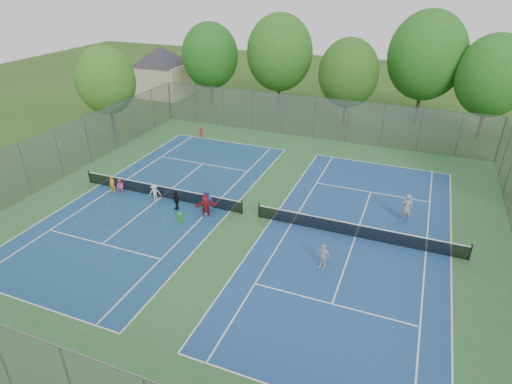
% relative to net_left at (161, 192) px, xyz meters
% --- Properties ---
extents(ground, '(120.00, 120.00, 0.00)m').
position_rel_net_left_xyz_m(ground, '(7.00, 0.00, -0.46)').
color(ground, '#2A4D18').
rests_on(ground, ground).
extents(court_pad, '(32.00, 32.00, 0.01)m').
position_rel_net_left_xyz_m(court_pad, '(7.00, 0.00, -0.45)').
color(court_pad, '#2F6333').
rests_on(court_pad, ground).
extents(court_left, '(10.97, 23.77, 0.01)m').
position_rel_net_left_xyz_m(court_left, '(0.00, 0.00, -0.44)').
color(court_left, navy).
rests_on(court_left, court_pad).
extents(court_right, '(10.97, 23.77, 0.01)m').
position_rel_net_left_xyz_m(court_right, '(14.00, 0.00, -0.44)').
color(court_right, navy).
rests_on(court_right, court_pad).
extents(net_left, '(12.87, 0.10, 0.91)m').
position_rel_net_left_xyz_m(net_left, '(0.00, 0.00, 0.00)').
color(net_left, black).
rests_on(net_left, ground).
extents(net_right, '(12.87, 0.10, 0.91)m').
position_rel_net_left_xyz_m(net_right, '(14.00, 0.00, 0.00)').
color(net_right, black).
rests_on(net_right, ground).
extents(fence_north, '(32.00, 0.10, 4.00)m').
position_rel_net_left_xyz_m(fence_north, '(7.00, 16.00, 1.54)').
color(fence_north, gray).
rests_on(fence_north, ground).
extents(fence_west, '(0.10, 32.00, 4.00)m').
position_rel_net_left_xyz_m(fence_west, '(-9.00, 0.00, 1.54)').
color(fence_west, gray).
rests_on(fence_west, ground).
extents(house, '(11.03, 11.03, 7.30)m').
position_rel_net_left_xyz_m(house, '(-15.00, 24.00, 3.76)').
color(house, '#B7A88C').
rests_on(house, ground).
extents(tree_nw, '(6.40, 6.40, 9.58)m').
position_rel_net_left_xyz_m(tree_nw, '(-7.00, 22.00, 5.44)').
color(tree_nw, '#443326').
rests_on(tree_nw, ground).
extents(tree_nl, '(7.20, 7.20, 10.69)m').
position_rel_net_left_xyz_m(tree_nl, '(1.00, 23.00, 6.09)').
color(tree_nl, '#443326').
rests_on(tree_nl, ground).
extents(tree_nc, '(6.00, 6.00, 8.85)m').
position_rel_net_left_xyz_m(tree_nc, '(9.00, 21.00, 4.94)').
color(tree_nc, '#443326').
rests_on(tree_nc, ground).
extents(tree_nr, '(7.60, 7.60, 11.42)m').
position_rel_net_left_xyz_m(tree_nr, '(16.00, 24.00, 6.59)').
color(tree_nr, '#443326').
rests_on(tree_nr, ground).
extents(tree_ne, '(6.60, 6.60, 9.77)m').
position_rel_net_left_xyz_m(tree_ne, '(22.00, 22.00, 5.51)').
color(tree_ne, '#443326').
rests_on(tree_ne, ground).
extents(tree_side_w, '(5.60, 5.60, 8.47)m').
position_rel_net_left_xyz_m(tree_side_w, '(-12.00, 10.00, 4.79)').
color(tree_side_w, '#443326').
rests_on(tree_side_w, ground).
extents(ball_crate, '(0.46, 0.46, 0.34)m').
position_rel_net_left_xyz_m(ball_crate, '(-0.39, 0.45, -0.29)').
color(ball_crate, '#184CB7').
rests_on(ball_crate, ground).
extents(ball_hopper, '(0.38, 0.38, 0.61)m').
position_rel_net_left_xyz_m(ball_hopper, '(3.04, -2.40, -0.15)').
color(ball_hopper, green).
rests_on(ball_hopper, ground).
extents(student_a, '(0.48, 0.34, 1.26)m').
position_rel_net_left_xyz_m(student_a, '(-3.74, -0.60, 0.18)').
color(student_a, orange).
rests_on(student_a, ground).
extents(student_b, '(0.58, 0.46, 1.13)m').
position_rel_net_left_xyz_m(student_b, '(-3.04, -0.60, 0.11)').
color(student_b, '#F25E90').
rests_on(student_b, ground).
extents(student_c, '(0.96, 0.84, 1.29)m').
position_rel_net_left_xyz_m(student_c, '(-0.07, -0.60, 0.19)').
color(student_c, beige).
rests_on(student_c, ground).
extents(student_d, '(0.86, 0.72, 1.38)m').
position_rel_net_left_xyz_m(student_d, '(1.96, -1.07, 0.24)').
color(student_d, black).
rests_on(student_d, ground).
extents(student_e, '(0.93, 0.74, 1.67)m').
position_rel_net_left_xyz_m(student_e, '(4.09, -0.60, 0.38)').
color(student_e, navy).
rests_on(student_e, ground).
extents(student_f, '(1.51, 1.17, 1.59)m').
position_rel_net_left_xyz_m(student_f, '(4.27, -1.12, 0.34)').
color(student_f, maroon).
rests_on(student_f, ground).
extents(child_far_baseline, '(0.81, 0.65, 1.09)m').
position_rel_net_left_xyz_m(child_far_baseline, '(-3.12, 12.04, 0.09)').
color(child_far_baseline, red).
rests_on(child_far_baseline, ground).
extents(instructor, '(0.79, 0.57, 2.02)m').
position_rel_net_left_xyz_m(instructor, '(16.64, 3.01, 0.55)').
color(instructor, gray).
rests_on(instructor, ground).
extents(teen_court_b, '(0.95, 0.56, 1.52)m').
position_rel_net_left_xyz_m(teen_court_b, '(12.82, -3.70, 0.30)').
color(teen_court_b, silver).
rests_on(teen_court_b, ground).
extents(tennis_ball_0, '(0.07, 0.07, 0.07)m').
position_rel_net_left_xyz_m(tennis_ball_0, '(-0.60, -5.20, -0.42)').
color(tennis_ball_0, '#ACC52D').
rests_on(tennis_ball_0, ground).
extents(tennis_ball_1, '(0.07, 0.07, 0.07)m').
position_rel_net_left_xyz_m(tennis_ball_1, '(-3.04, -5.16, -0.42)').
color(tennis_ball_1, gold).
rests_on(tennis_ball_1, ground).
extents(tennis_ball_2, '(0.07, 0.07, 0.07)m').
position_rel_net_left_xyz_m(tennis_ball_2, '(-2.73, -2.48, -0.42)').
color(tennis_ball_2, '#C6ED37').
rests_on(tennis_ball_2, ground).
extents(tennis_ball_3, '(0.07, 0.07, 0.07)m').
position_rel_net_left_xyz_m(tennis_ball_3, '(-2.22, -1.80, -0.42)').
color(tennis_ball_3, '#C8EB36').
rests_on(tennis_ball_3, ground).
extents(tennis_ball_4, '(0.07, 0.07, 0.07)m').
position_rel_net_left_xyz_m(tennis_ball_4, '(1.77, -2.39, -0.42)').
color(tennis_ball_4, '#D4E034').
rests_on(tennis_ball_4, ground).
extents(tennis_ball_5, '(0.07, 0.07, 0.07)m').
position_rel_net_left_xyz_m(tennis_ball_5, '(2.25, -5.85, -0.42)').
color(tennis_ball_5, '#A8C92E').
rests_on(tennis_ball_5, ground).
extents(tennis_ball_6, '(0.07, 0.07, 0.07)m').
position_rel_net_left_xyz_m(tennis_ball_6, '(0.50, -2.57, -0.42)').
color(tennis_ball_6, '#CAE435').
rests_on(tennis_ball_6, ground).
extents(tennis_ball_7, '(0.07, 0.07, 0.07)m').
position_rel_net_left_xyz_m(tennis_ball_7, '(3.76, -5.07, -0.42)').
color(tennis_ball_7, '#C0CE30').
rests_on(tennis_ball_7, ground).
extents(tennis_ball_8, '(0.07, 0.07, 0.07)m').
position_rel_net_left_xyz_m(tennis_ball_8, '(4.34, -3.48, -0.42)').
color(tennis_ball_8, '#BFE635').
rests_on(tennis_ball_8, ground).
extents(tennis_ball_9, '(0.07, 0.07, 0.07)m').
position_rel_net_left_xyz_m(tennis_ball_9, '(2.09, -2.89, -0.42)').
color(tennis_ball_9, '#B5D631').
rests_on(tennis_ball_9, ground).
extents(tennis_ball_10, '(0.07, 0.07, 0.07)m').
position_rel_net_left_xyz_m(tennis_ball_10, '(1.92, -4.28, -0.42)').
color(tennis_ball_10, '#A1C12D').
rests_on(tennis_ball_10, ground).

